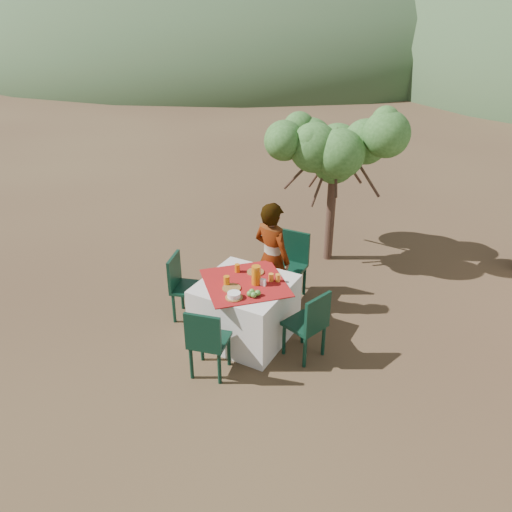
{
  "coord_description": "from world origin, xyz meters",
  "views": [
    {
      "loc": [
        2.03,
        -4.58,
        3.72
      ],
      "look_at": [
        -0.59,
        0.22,
        0.91
      ],
      "focal_mm": 35.0,
      "sensor_mm": 36.0,
      "label": 1
    }
  ],
  "objects": [
    {
      "name": "ground",
      "position": [
        0.0,
        0.0,
        0.0
      ],
      "size": [
        160.0,
        160.0,
        0.0
      ],
      "primitive_type": "plane",
      "color": "#3E271C",
      "rests_on": "ground"
    },
    {
      "name": "shrub_tree",
      "position": [
        -0.33,
        2.35,
        1.69
      ],
      "size": [
        1.82,
        1.78,
        2.14
      ],
      "color": "#4D3326",
      "rests_on": "ground"
    },
    {
      "name": "juice_pitcher",
      "position": [
        -0.39,
        -0.15,
        0.88
      ],
      "size": [
        0.11,
        0.11,
        0.23
      ],
      "primitive_type": "cylinder",
      "color": "orange",
      "rests_on": "table"
    },
    {
      "name": "glass_near",
      "position": [
        -0.68,
        -0.34,
        0.82
      ],
      "size": [
        0.07,
        0.07,
        0.12
      ],
      "primitive_type": "cylinder",
      "color": "orange",
      "rests_on": "table"
    },
    {
      "name": "chair_right",
      "position": [
        0.33,
        -0.2,
        0.48
      ],
      "size": [
        0.5,
        0.5,
        0.87
      ],
      "rotation": [
        0.0,
        0.0,
        4.39
      ],
      "color": "black",
      "rests_on": "ground"
    },
    {
      "name": "jar_right",
      "position": [
        -0.19,
        0.03,
        0.81
      ],
      "size": [
        0.06,
        0.06,
        0.09
      ],
      "primitive_type": "cylinder",
      "color": "orange",
      "rests_on": "table"
    },
    {
      "name": "person",
      "position": [
        -0.53,
        0.53,
        0.76
      ],
      "size": [
        0.63,
        0.49,
        1.52
      ],
      "primitive_type": "imported",
      "rotation": [
        0.0,
        0.0,
        2.89
      ],
      "color": "#8C6651",
      "rests_on": "ground"
    },
    {
      "name": "table",
      "position": [
        -0.52,
        -0.18,
        0.38
      ],
      "size": [
        1.3,
        1.3,
        0.76
      ],
      "color": "silver",
      "rests_on": "ground"
    },
    {
      "name": "white_bowl",
      "position": [
        -0.45,
        -0.54,
        0.8
      ],
      "size": [
        0.15,
        0.15,
        0.06
      ],
      "primitive_type": "cylinder",
      "color": "white",
      "rests_on": "bowl_plate"
    },
    {
      "name": "bowl_plate",
      "position": [
        -0.45,
        -0.54,
        0.77
      ],
      "size": [
        0.2,
        0.2,
        0.01
      ],
      "primitive_type": "cylinder",
      "color": "brown",
      "rests_on": "table"
    },
    {
      "name": "napkin_holder",
      "position": [
        -0.3,
        -0.14,
        0.8
      ],
      "size": [
        0.07,
        0.04,
        0.08
      ],
      "primitive_type": "cube",
      "rotation": [
        0.0,
        0.0,
        0.09
      ],
      "color": "white",
      "rests_on": "table"
    },
    {
      "name": "hill_near_left",
      "position": [
        -18.0,
        30.0,
        0.0
      ],
      "size": [
        40.0,
        40.0,
        16.0
      ],
      "primitive_type": "ellipsoid",
      "color": "#2F4929",
      "rests_on": "ground"
    },
    {
      "name": "chair_far",
      "position": [
        -0.45,
        0.96,
        0.52
      ],
      "size": [
        0.45,
        0.45,
        0.94
      ],
      "rotation": [
        0.0,
        0.0,
        0.04
      ],
      "color": "black",
      "rests_on": "ground"
    },
    {
      "name": "fruit_cluster",
      "position": [
        -0.28,
        -0.4,
        0.8
      ],
      "size": [
        0.14,
        0.13,
        0.07
      ],
      "color": "#529636",
      "rests_on": "table"
    },
    {
      "name": "glass_far",
      "position": [
        -0.73,
        -0.0,
        0.81
      ],
      "size": [
        0.06,
        0.06,
        0.1
      ],
      "primitive_type": "cylinder",
      "color": "orange",
      "rests_on": "table"
    },
    {
      "name": "plate_far",
      "position": [
        -0.52,
        0.09,
        0.77
      ],
      "size": [
        0.21,
        0.21,
        0.01
      ],
      "primitive_type": "cylinder",
      "color": "brown",
      "rests_on": "table"
    },
    {
      "name": "plate_near",
      "position": [
        -0.58,
        -0.38,
        0.77
      ],
      "size": [
        0.22,
        0.22,
        0.01
      ],
      "primitive_type": "cylinder",
      "color": "brown",
      "rests_on": "table"
    },
    {
      "name": "jar_left",
      "position": [
        -0.27,
        -0.0,
        0.81
      ],
      "size": [
        0.06,
        0.06,
        0.1
      ],
      "primitive_type": "cylinder",
      "color": "orange",
      "rests_on": "table"
    },
    {
      "name": "hill_far_center",
      "position": [
        -4.0,
        52.0,
        0.0
      ],
      "size": [
        60.0,
        60.0,
        24.0
      ],
      "primitive_type": "ellipsoid",
      "color": "gray",
      "rests_on": "ground"
    },
    {
      "name": "chair_left",
      "position": [
        -1.43,
        -0.18,
        0.48
      ],
      "size": [
        0.5,
        0.5,
        0.87
      ],
      "rotation": [
        0.0,
        0.0,
        1.87
      ],
      "color": "black",
      "rests_on": "ground"
    },
    {
      "name": "chair_near",
      "position": [
        -0.51,
        -1.03,
        0.48
      ],
      "size": [
        0.48,
        0.48,
        0.86
      ],
      "rotation": [
        0.0,
        0.0,
        3.37
      ],
      "color": "black",
      "rests_on": "ground"
    }
  ]
}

